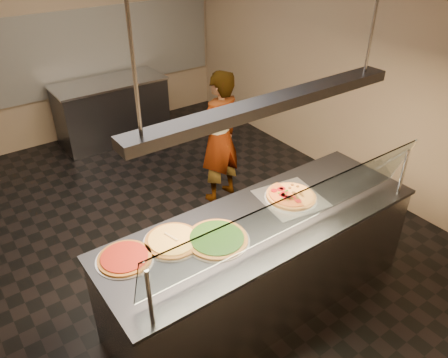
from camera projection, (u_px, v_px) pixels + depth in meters
ground at (172, 229)px, 4.99m from camera, size 5.00×6.00×0.02m
wall_back at (61, 40)px, 6.27m from camera, size 5.00×0.02×3.00m
wall_right at (339, 60)px, 5.44m from camera, size 0.02×6.00×3.00m
tile_band at (64, 55)px, 6.36m from camera, size 4.90×0.02×1.20m
serving_counter at (261, 262)px, 3.84m from camera, size 2.82×0.94×0.93m
sneeze_guard at (296, 211)px, 3.20m from camera, size 2.58×0.18×0.54m
perforated_tray at (290, 198)px, 3.86m from camera, size 0.59×0.59×0.01m
half_pizza_pepperoni at (282, 199)px, 3.79m from camera, size 0.28×0.46×0.05m
half_pizza_sausage at (299, 192)px, 3.90m from camera, size 0.28×0.46×0.04m
pizza_spinach at (217, 238)px, 3.37m from camera, size 0.51×0.51×0.03m
pizza_cheese at (172, 240)px, 3.35m from camera, size 0.46×0.46×0.03m
pizza_tomato at (125, 258)px, 3.18m from camera, size 0.43×0.43×0.03m
pizza_spatula at (179, 237)px, 3.36m from camera, size 0.22×0.22×0.02m
prep_table at (112, 110)px, 6.72m from camera, size 1.66×0.74×0.93m
worker at (219, 138)px, 5.13m from camera, size 0.66×0.49×1.63m
heat_lamp_housing at (271, 104)px, 3.05m from camera, size 2.30×0.18×0.08m
lamp_rod_left at (132, 48)px, 2.27m from camera, size 0.02×0.02×1.01m
lamp_rod_right at (376, 6)px, 3.26m from camera, size 0.02×0.02×1.01m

